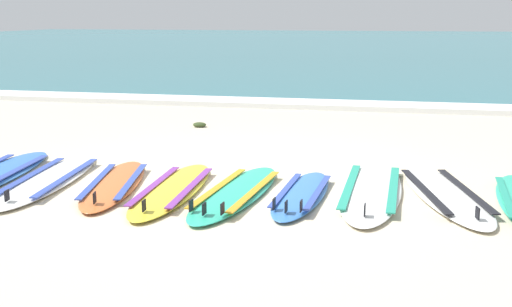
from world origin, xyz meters
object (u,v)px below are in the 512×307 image
at_px(surfboard_2, 49,179).
at_px(surfboard_6, 302,194).
at_px(surfboard_4, 173,189).
at_px(surfboard_5, 236,192).
at_px(surfboard_8, 445,193).
at_px(surfboard_3, 114,184).
at_px(surfboard_7, 371,190).

bearing_deg(surfboard_2, surfboard_6, 0.12).
relative_size(surfboard_2, surfboard_4, 1.09).
height_order(surfboard_4, surfboard_5, same).
relative_size(surfboard_5, surfboard_8, 0.94).
bearing_deg(surfboard_8, surfboard_3, -173.90).
relative_size(surfboard_2, surfboard_3, 1.14).
relative_size(surfboard_2, surfboard_5, 1.07).
height_order(surfboard_2, surfboard_6, same).
height_order(surfboard_2, surfboard_5, same).
relative_size(surfboard_6, surfboard_8, 0.78).
relative_size(surfboard_4, surfboard_8, 0.92).
xyz_separation_m(surfboard_4, surfboard_6, (1.41, 0.10, 0.00)).
bearing_deg(surfboard_6, surfboard_7, 24.15).
bearing_deg(surfboard_7, surfboard_8, 2.37).
xyz_separation_m(surfboard_2, surfboard_6, (2.95, 0.01, 0.00)).
relative_size(surfboard_7, surfboard_8, 1.04).
bearing_deg(surfboard_8, surfboard_2, -175.36).
height_order(surfboard_5, surfboard_7, same).
height_order(surfboard_2, surfboard_3, same).
bearing_deg(surfboard_4, surfboard_6, 4.03).
xyz_separation_m(surfboard_4, surfboard_7, (2.12, 0.42, -0.00)).
bearing_deg(surfboard_6, surfboard_8, 13.35).
relative_size(surfboard_3, surfboard_8, 0.89).
xyz_separation_m(surfboard_3, surfboard_6, (2.12, 0.03, 0.00)).
height_order(surfboard_5, surfboard_6, same).
relative_size(surfboard_2, surfboard_6, 1.30).
xyz_separation_m(surfboard_7, surfboard_8, (0.77, 0.03, 0.00)).
distance_m(surfboard_5, surfboard_7, 1.47).
height_order(surfboard_2, surfboard_8, same).
bearing_deg(surfboard_2, surfboard_8, 4.64).
xyz_separation_m(surfboard_3, surfboard_7, (2.84, 0.35, -0.00)).
xyz_separation_m(surfboard_4, surfboard_5, (0.71, 0.02, 0.00)).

